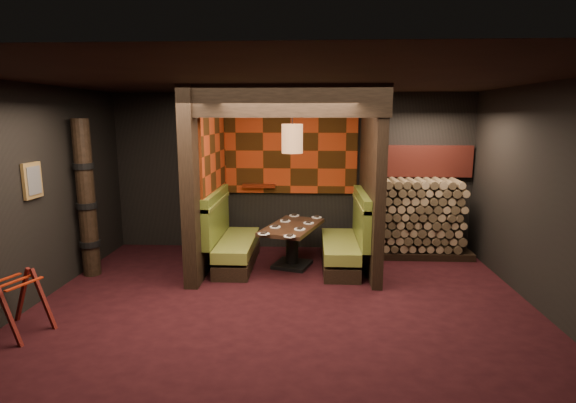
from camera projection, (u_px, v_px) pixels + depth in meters
The scene contains 23 objects.
floor at pixel (283, 309), 5.78m from camera, with size 6.50×5.50×0.02m, color black.
ceiling at pixel (282, 79), 5.25m from camera, with size 6.50×5.50×0.02m, color black.
wall_back at pixel (292, 172), 8.22m from camera, with size 6.50×0.02×2.85m, color black.
wall_front at pixel (255, 279), 2.81m from camera, with size 6.50×0.02×2.85m, color black.
wall_left at pixel (26, 197), 5.68m from camera, with size 0.02×5.50×2.85m, color black.
wall_right at pixel (555, 202), 5.35m from camera, with size 0.02×5.50×2.85m, color black.
partition_left at pixel (205, 180), 7.20m from camera, with size 0.20×2.20×2.85m, color black.
partition_right at pixel (371, 181), 7.12m from camera, with size 0.15×2.10×2.85m, color black.
header_beam at pixel (284, 101), 5.98m from camera, with size 2.85×0.18×0.44m, color black.
tapa_back_panel at pixel (291, 151), 8.10m from camera, with size 2.40×0.06×1.55m, color #A53110.
tapa_side_panel at pixel (214, 153), 7.29m from camera, with size 0.04×1.85×1.45m, color #A53110.
lacquer_shelf at pixel (259, 186), 8.19m from camera, with size 0.60×0.12×0.07m, color #5E190A.
booth_bench_left at pixel (231, 242), 7.37m from camera, with size 0.68×1.60×1.14m.
booth_bench_right at pixel (346, 243), 7.28m from camera, with size 0.68×1.60×1.14m.
dining_table at pixel (292, 239), 7.30m from camera, with size 1.08×1.47×0.69m.
place_settings at pixel (292, 225), 7.26m from camera, with size 0.98×1.59×0.03m.
pendant_lamp at pixel (292, 139), 6.95m from camera, with size 0.33×0.33×0.99m.
framed_picture at pixel (32, 181), 5.74m from camera, with size 0.05×0.36×0.46m.
luggage_rack at pixel (15, 302), 5.05m from camera, with size 0.80×0.67×0.75m.
totem_column at pixel (86, 200), 6.79m from camera, with size 0.31×0.31×2.40m.
firewood_stack at pixel (421, 218), 7.85m from camera, with size 1.73×0.70×1.36m.
mosaic_header at pixel (420, 161), 7.99m from camera, with size 1.83×0.10×0.56m, color maroon.
bay_front_post at pixel (374, 178), 7.37m from camera, with size 0.08×0.08×2.85m, color black.
Camera 1 is at (0.34, -5.41, 2.42)m, focal length 28.00 mm.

